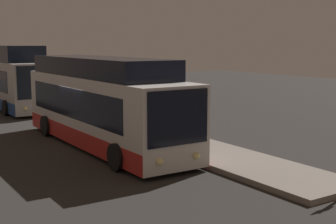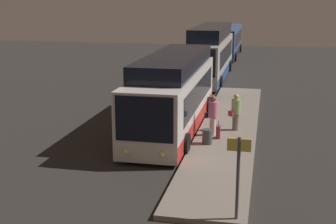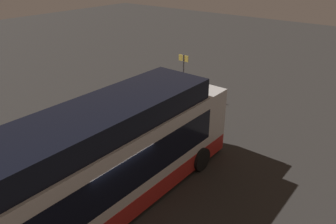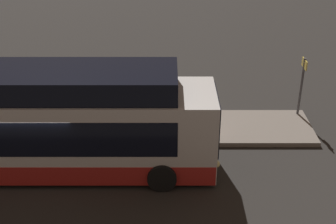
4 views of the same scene
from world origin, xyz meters
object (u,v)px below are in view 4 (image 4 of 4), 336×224
at_px(passenger_waiting, 72,101).
at_px(sign_post, 300,80).
at_px(trash_bin, 131,127).
at_px(passenger_boarding, 94,111).
at_px(suitcase, 108,123).
at_px(bus_lead, 45,126).

distance_m(passenger_waiting, sign_post, 9.28).
xyz_separation_m(passenger_waiting, trash_bin, (2.40, -1.04, -0.62)).
relative_size(passenger_boarding, suitcase, 2.27).
bearing_deg(passenger_waiting, passenger_boarding, 87.14).
distance_m(bus_lead, passenger_boarding, 2.53).
height_order(bus_lead, trash_bin, bus_lead).
bearing_deg(trash_bin, suitcase, 157.38).
distance_m(passenger_waiting, suitcase, 1.75).
xyz_separation_m(passenger_waiting, suitcase, (1.49, -0.66, -0.65)).
bearing_deg(bus_lead, passenger_boarding, 57.98).
xyz_separation_m(suitcase, trash_bin, (0.91, -0.38, 0.03)).
height_order(passenger_waiting, trash_bin, passenger_waiting).
relative_size(sign_post, trash_bin, 3.81).
xyz_separation_m(passenger_boarding, sign_post, (8.19, 1.67, 0.52)).
height_order(sign_post, trash_bin, sign_post).
distance_m(passenger_boarding, trash_bin, 1.52).
bearing_deg(sign_post, bus_lead, -158.34).
bearing_deg(trash_bin, passenger_waiting, 156.57).
bearing_deg(sign_post, passenger_waiting, -175.71).
xyz_separation_m(passenger_boarding, suitcase, (0.45, 0.32, -0.71)).
distance_m(bus_lead, sign_post, 10.23).
height_order(bus_lead, passenger_boarding, bus_lead).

